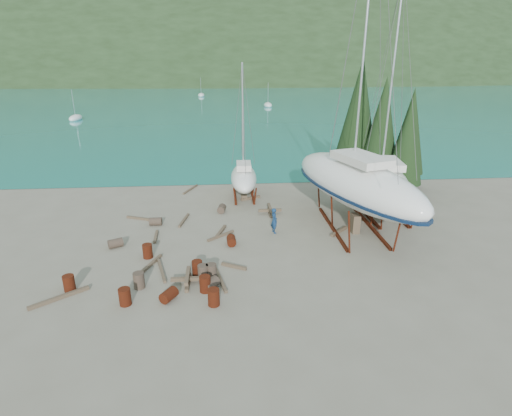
{
  "coord_description": "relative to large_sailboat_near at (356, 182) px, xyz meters",
  "views": [
    {
      "loc": [
        -1.14,
        -21.73,
        11.35
      ],
      "look_at": [
        0.84,
        3.0,
        2.03
      ],
      "focal_mm": 28.0,
      "sensor_mm": 36.0,
      "label": 1
    }
  ],
  "objects": [
    {
      "name": "timber_5",
      "position": [
        -9.3,
        -6.38,
        -3.35
      ],
      "size": [
        0.79,
        2.7,
        0.16
      ],
      "primitive_type": "cube",
      "rotation": [
        0.0,
        0.0,
        0.23
      ],
      "color": "brown",
      "rests_on": "ground"
    },
    {
      "name": "moored_boat_far",
      "position": [
        -15.72,
        106.28,
        -3.04
      ],
      "size": [
        2.0,
        5.0,
        6.05
      ],
      "color": "white",
      "rests_on": "ground"
    },
    {
      "name": "timber_12",
      "position": [
        -13.37,
        -4.46,
        -3.35
      ],
      "size": [
        1.07,
        2.4,
        0.17
      ],
      "primitive_type": "cube",
      "rotation": [
        0.0,
        0.0,
        2.77
      ],
      "color": "brown",
      "rests_on": "ground"
    },
    {
      "name": "drum_13",
      "position": [
        -13.92,
        -8.29,
        -2.99
      ],
      "size": [
        0.58,
        0.58,
        0.88
      ],
      "primitive_type": "cylinder",
      "color": "#602210",
      "rests_on": "ground"
    },
    {
      "name": "large_sailboat_far",
      "position": [
        2.99,
        2.48,
        -0.7
      ],
      "size": [
        4.55,
        10.9,
        16.72
      ],
      "rotation": [
        0.0,
        0.0,
        -0.14
      ],
      "color": "white",
      "rests_on": "ground"
    },
    {
      "name": "drum_15",
      "position": [
        -15.97,
        -1.77,
        -3.14
      ],
      "size": [
        1.05,
        0.92,
        0.58
      ],
      "primitive_type": "cylinder",
      "rotation": [
        1.57,
        0.0,
        2.04
      ],
      "color": "#2D2823",
      "rests_on": "ground"
    },
    {
      "name": "timber_1",
      "position": [
        -1.1,
        -0.68,
        -3.33
      ],
      "size": [
        1.53,
        1.49,
        0.19
      ],
      "primitive_type": "cube",
      "rotation": [
        0.0,
        0.0,
        2.34
      ],
      "color": "brown",
      "rests_on": "ground"
    },
    {
      "name": "drum_6",
      "position": [
        -8.59,
        -1.96,
        -3.14
      ],
      "size": [
        0.62,
        0.91,
        0.58
      ],
      "primitive_type": "cylinder",
      "rotation": [
        1.57,
        0.0,
        0.05
      ],
      "color": "#602210",
      "rests_on": "ground"
    },
    {
      "name": "far_house_center",
      "position": [
        -27.72,
        186.28,
        -0.51
      ],
      "size": [
        6.6,
        5.6,
        5.6
      ],
      "color": "beige",
      "rests_on": "ground"
    },
    {
      "name": "large_sailboat_near",
      "position": [
        0.0,
        0.0,
        0.0
      ],
      "size": [
        7.88,
        14.11,
        21.33
      ],
      "rotation": [
        0.0,
        0.0,
        0.31
      ],
      "color": "white",
      "rests_on": "ground"
    },
    {
      "name": "cypress_mid_right",
      "position": [
        6.28,
        6.28,
        1.49
      ],
      "size": [
        3.06,
        3.06,
        8.5
      ],
      "color": "black",
      "rests_on": "ground"
    },
    {
      "name": "timber_4",
      "position": [
        -13.65,
        -0.5,
        -3.34
      ],
      "size": [
        0.29,
        1.92,
        0.17
      ],
      "primitive_type": "cube",
      "rotation": [
        0.0,
        0.0,
        0.06
      ],
      "color": "brown",
      "rests_on": "ground"
    },
    {
      "name": "timber_14",
      "position": [
        -17.34,
        -7.57,
        -3.34
      ],
      "size": [
        2.45,
        1.91,
        0.18
      ],
      "primitive_type": "cube",
      "rotation": [
        0.0,
        0.0,
        2.22
      ],
      "color": "brown",
      "rests_on": "ground"
    },
    {
      "name": "timber_8",
      "position": [
        -9.27,
        0.01,
        -3.34
      ],
      "size": [
        0.75,
        1.89,
        0.19
      ],
      "primitive_type": "cube",
      "rotation": [
        0.0,
        0.0,
        2.84
      ],
      "color": "brown",
      "rests_on": "ground"
    },
    {
      "name": "timber_pile_aft",
      "position": [
        -5.48,
        3.26,
        -3.13
      ],
      "size": [
        1.8,
        1.8,
        0.6
      ],
      "color": "brown",
      "rests_on": "ground"
    },
    {
      "name": "drum_12",
      "position": [
        -11.84,
        -8.08,
        -3.14
      ],
      "size": [
        0.95,
        1.05,
        0.58
      ],
      "primitive_type": "cylinder",
      "rotation": [
        1.57,
        0.0,
        2.59
      ],
      "color": "#602210",
      "rests_on": "ground"
    },
    {
      "name": "drum_10",
      "position": [
        -10.06,
        -7.42,
        -2.99
      ],
      "size": [
        0.58,
        0.58,
        0.88
      ],
      "primitive_type": "cylinder",
      "color": "#602210",
      "rests_on": "ground"
    },
    {
      "name": "drum_8",
      "position": [
        -13.67,
        -3.38,
        -2.99
      ],
      "size": [
        0.58,
        0.58,
        0.88
      ],
      "primitive_type": "cylinder",
      "color": "#602210",
      "rests_on": "ground"
    },
    {
      "name": "timber_7",
      "position": [
        -8.51,
        -5.02,
        -3.34
      ],
      "size": [
        1.47,
        0.9,
        0.17
      ],
      "primitive_type": "cube",
      "rotation": [
        0.0,
        0.0,
        1.08
      ],
      "color": "brown",
      "rests_on": "ground"
    },
    {
      "name": "timber_0",
      "position": [
        -12.09,
        9.81,
        -3.36
      ],
      "size": [
        1.19,
        2.58,
        0.14
      ],
      "primitive_type": "cube",
      "rotation": [
        0.0,
        0.0,
        2.75
      ],
      "color": "brown",
      "rests_on": "ground"
    },
    {
      "name": "cypress_back_left",
      "position": [
        3.28,
        10.28,
        3.23
      ],
      "size": [
        4.14,
        4.14,
        11.5
      ],
      "color": "black",
      "rests_on": "ground"
    },
    {
      "name": "drum_16",
      "position": [
        -13.53,
        -6.8,
        -2.99
      ],
      "size": [
        0.58,
        0.58,
        0.88
      ],
      "primitive_type": "cylinder",
      "color": "#2D2823",
      "rests_on": "ground"
    },
    {
      "name": "timber_11",
      "position": [
        -9.28,
        -0.71,
        -3.35
      ],
      "size": [
        1.83,
        1.57,
        0.15
      ],
      "primitive_type": "cube",
      "rotation": [
        0.0,
        0.0,
        2.27
      ],
      "color": "brown",
      "rests_on": "ground"
    },
    {
      "name": "cypress_far_right",
      "position": [
        7.78,
        9.28,
        1.78
      ],
      "size": [
        3.24,
        3.24,
        9.0
      ],
      "color": "black",
      "rests_on": "ground"
    },
    {
      "name": "far_house_right",
      "position": [
        22.28,
        186.28,
        -0.51
      ],
      "size": [
        6.6,
        5.6,
        5.6
      ],
      "color": "beige",
      "rests_on": "ground"
    },
    {
      "name": "drum_3",
      "position": [
        -9.59,
        -8.69,
        -2.99
      ],
      "size": [
        0.58,
        0.58,
        0.88
      ],
      "primitive_type": "cylinder",
      "color": "#602210",
      "rests_on": "ground"
    },
    {
      "name": "drum_14",
      "position": [
        -10.56,
        -5.72,
        -2.99
      ],
      "size": [
        0.58,
        0.58,
        0.88
      ],
      "primitive_type": "cylinder",
      "color": "#602210",
      "rests_on": "ground"
    },
    {
      "name": "drum_17",
      "position": [
        -9.77,
        -6.16,
        -2.99
      ],
      "size": [
        0.58,
        0.58,
        0.88
      ],
      "primitive_type": "cylinder",
      "color": "#2D2823",
      "rests_on": "ground"
    },
    {
      "name": "far_hill",
      "position": [
        -7.72,
        316.28,
        -3.43
      ],
      "size": [
        800.0,
        360.0,
        110.0
      ],
      "primitive_type": "ellipsoid",
      "color": "black",
      "rests_on": "ground"
    },
    {
      "name": "drum_0",
      "position": [
        -17.08,
        -6.8,
        -2.99
      ],
      "size": [
        0.58,
        0.58,
        0.88
      ],
      "primitive_type": "cylinder",
      "color": "#602210",
      "rests_on": "ground"
    },
    {
      "name": "bay_water",
      "position": [
        -7.72,
        311.28,
        -3.42
      ],
      "size": [
        700.0,
        700.0,
        0.0
      ],
      "primitive_type": "plane",
      "color": "teal",
      "rests_on": "ground"
    },
    {
      "name": "timber_3",
      "position": [
        -12.62,
        -5.15,
        -3.36
      ],
      "size": [
        0.87,
        2.64,
        0.15
      ],
      "primitive_type": "cube",
      "rotation": [
        0.0,
        0.0,
        0.27
      ],
      "color": "brown",
      "rests_on": "ground"
    },
    {
      "name": "timber_10",
      "position": [
        -12.02,
        2.28,
        -3.35
      ],
      "size": [
        0.62,
        2.44,
        0.16
      ],
      "primitive_type": "cube",
      "rotation": [
        0.0,
        0.0,
        2.96
      ],
      "color": "brown",
      "rests_on": "ground"
    },
    {
      "name": "small_sailboat_shore",
      "position": [
        -7.3,
        7.32,
        -1.6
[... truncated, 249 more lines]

